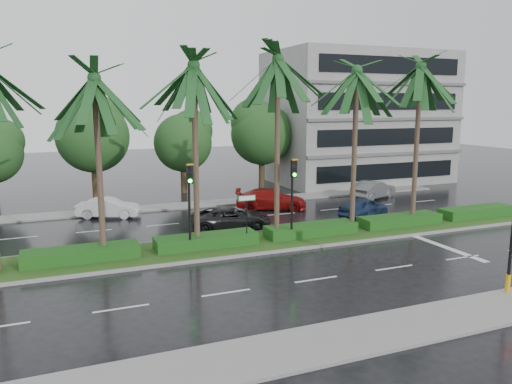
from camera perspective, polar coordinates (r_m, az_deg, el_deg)
name	(u,v)px	position (r m, az deg, el deg)	size (l,w,h in m)	color
ground	(269,248)	(25.70, 1.44, -6.42)	(120.00, 120.00, 0.00)	black
near_sidewalk	(394,329)	(17.42, 15.51, -14.85)	(40.00, 2.40, 0.12)	gray
far_sidewalk	(203,204)	(36.67, -6.11, -1.37)	(40.00, 2.00, 0.12)	gray
median	(261,242)	(26.56, 0.57, -5.70)	(36.00, 4.00, 0.15)	gray
hedge	(261,235)	(26.46, 0.57, -4.92)	(35.20, 1.40, 0.60)	#154A16
lane_markings	(324,244)	(26.66, 7.83, -5.90)	(34.00, 13.06, 0.01)	silver
palm_row	(238,81)	(25.15, -2.10, 12.61)	(26.30, 4.20, 10.22)	#423326
signal_median_left	(190,195)	(24.00, -7.60, -0.33)	(0.34, 0.42, 4.36)	black
signal_median_right	(293,188)	(25.91, 4.24, 0.49)	(0.34, 0.42, 4.36)	black
street_sign	(247,207)	(25.24, -1.06, -1.75)	(0.95, 0.09, 2.60)	black
bg_trees	(196,135)	(41.72, -6.88, 6.54)	(32.77, 5.52, 7.97)	#382D19
building	(357,118)	(48.70, 11.45, 8.34)	(16.00, 10.00, 12.00)	gray
car_white	(108,208)	(33.70, -16.51, -1.73)	(3.95, 1.38, 1.30)	silver
car_darkgrey	(231,218)	(29.29, -2.90, -3.03)	(4.78, 2.21, 1.33)	black
car_red	(271,199)	(34.84, 1.73, -0.82)	(4.94, 2.01, 1.43)	maroon
car_blue	(364,207)	(33.02, 12.21, -1.74)	(3.92, 1.58, 1.34)	navy
car_grey	(373,190)	(39.83, 13.27, 0.27)	(4.31, 1.50, 1.42)	#545758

